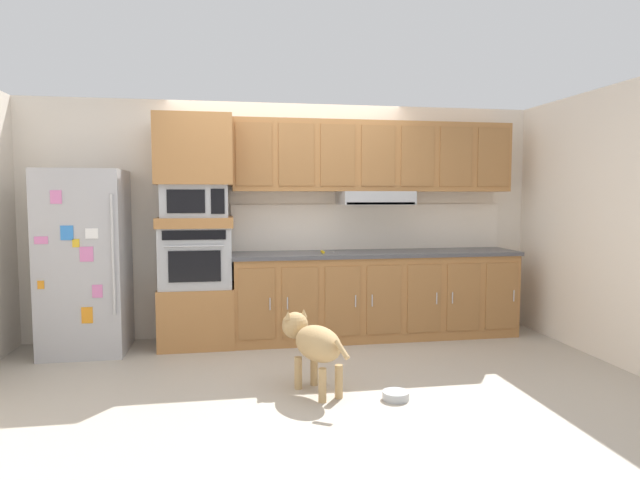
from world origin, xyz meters
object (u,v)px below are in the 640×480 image
object	(u,v)px
screwdriver	(324,252)
dog_food_bowl	(396,395)
built_in_oven	(196,257)
dog	(313,342)
refrigerator	(85,262)
microwave	(195,201)

from	to	relation	value
screwdriver	dog_food_bowl	world-z (taller)	screwdriver
built_in_oven	screwdriver	bearing A→B (deg)	-2.98
dog	dog_food_bowl	xyz separation A→B (m)	(0.58, -0.29, -0.36)
dog_food_bowl	refrigerator	bearing A→B (deg)	146.20
built_in_oven	screwdriver	world-z (taller)	built_in_oven
built_in_oven	microwave	xyz separation A→B (m)	(0.00, -0.00, 0.56)
dog	refrigerator	bearing A→B (deg)	30.24
dog	built_in_oven	bearing A→B (deg)	8.31
built_in_oven	microwave	bearing A→B (deg)	-0.77
microwave	screwdriver	size ratio (longest dim) A/B	4.99
microwave	dog_food_bowl	size ratio (longest dim) A/B	3.22
screwdriver	microwave	bearing A→B (deg)	177.02
dog_food_bowl	microwave	bearing A→B (deg)	130.54
microwave	screwdriver	bearing A→B (deg)	-2.98
refrigerator	microwave	bearing A→B (deg)	3.72
refrigerator	dog	xyz separation A→B (m)	(1.99, -1.43, -0.49)
refrigerator	dog_food_bowl	size ratio (longest dim) A/B	8.80
dog	dog_food_bowl	distance (m)	0.74
refrigerator	built_in_oven	bearing A→B (deg)	3.72
built_in_oven	refrigerator	bearing A→B (deg)	-176.28
dog	dog_food_bowl	world-z (taller)	dog
screwdriver	dog_food_bowl	xyz separation A→B (m)	(0.24, -1.72, -0.90)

